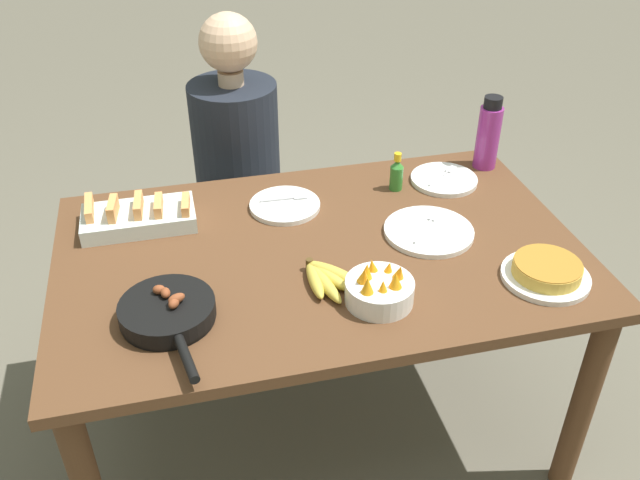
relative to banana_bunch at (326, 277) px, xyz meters
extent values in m
plane|color=#666051|center=(0.02, 0.16, -0.75)|extent=(14.00, 14.00, 0.00)
cube|color=brown|center=(0.02, 0.16, -0.04)|extent=(1.50, 0.94, 0.03)
cylinder|color=brown|center=(0.71, -0.25, -0.40)|extent=(0.07, 0.07, 0.70)
cylinder|color=brown|center=(-0.67, 0.57, -0.40)|extent=(0.07, 0.07, 0.70)
cylinder|color=brown|center=(0.71, 0.57, -0.40)|extent=(0.07, 0.07, 0.70)
ellipsoid|color=gold|center=(-0.03, 0.00, 0.00)|extent=(0.04, 0.16, 0.03)
ellipsoid|color=gold|center=(-0.01, -0.02, 0.00)|extent=(0.08, 0.20, 0.03)
ellipsoid|color=gold|center=(0.01, 0.01, 0.00)|extent=(0.11, 0.16, 0.04)
ellipsoid|color=gold|center=(0.02, 0.01, 0.00)|extent=(0.15, 0.16, 0.04)
cylinder|color=#4C3819|center=(-0.03, 0.07, 0.00)|extent=(0.02, 0.02, 0.04)
cube|color=silver|center=(-0.48, 0.41, 0.01)|extent=(0.33, 0.17, 0.05)
cube|color=#F29E56|center=(-0.62, 0.43, 0.05)|extent=(0.03, 0.13, 0.04)
cube|color=#F29E56|center=(-0.55, 0.40, 0.05)|extent=(0.03, 0.10, 0.05)
cube|color=#F29E56|center=(-0.47, 0.41, 0.05)|extent=(0.03, 0.11, 0.05)
cube|color=#F29E56|center=(-0.42, 0.40, 0.05)|extent=(0.03, 0.10, 0.04)
cube|color=#F29E56|center=(-0.34, 0.39, 0.05)|extent=(0.03, 0.10, 0.04)
cylinder|color=black|center=(-0.42, -0.05, -0.01)|extent=(0.24, 0.24, 0.01)
cylinder|color=black|center=(-0.42, -0.05, 0.01)|extent=(0.24, 0.24, 0.04)
cylinder|color=black|center=(-0.38, -0.24, 0.02)|extent=(0.05, 0.15, 0.02)
ellipsoid|color=brown|center=(-0.40, -0.07, 0.05)|extent=(0.04, 0.04, 0.03)
ellipsoid|color=brown|center=(-0.39, -0.06, 0.05)|extent=(0.05, 0.04, 0.03)
ellipsoid|color=brown|center=(-0.43, -0.01, 0.04)|extent=(0.04, 0.04, 0.03)
ellipsoid|color=brown|center=(-0.42, -0.02, 0.05)|extent=(0.03, 0.03, 0.02)
cylinder|color=white|center=(0.58, -0.12, -0.01)|extent=(0.24, 0.24, 0.02)
cylinder|color=gold|center=(0.58, -0.12, 0.02)|extent=(0.18, 0.18, 0.04)
cylinder|color=#AB7427|center=(0.58, -0.12, 0.03)|extent=(0.18, 0.18, 0.00)
cylinder|color=white|center=(0.52, 0.44, -0.01)|extent=(0.22, 0.22, 0.02)
cylinder|color=silver|center=(0.49, 0.44, 0.00)|extent=(0.10, 0.08, 0.01)
cube|color=silver|center=(0.56, 0.49, 0.00)|extent=(0.05, 0.05, 0.00)
cylinder|color=white|center=(0.36, 0.16, -0.01)|extent=(0.27, 0.27, 0.02)
cylinder|color=silver|center=(0.33, 0.15, 0.00)|extent=(0.10, 0.11, 0.01)
cube|color=silver|center=(0.39, 0.22, 0.00)|extent=(0.05, 0.05, 0.00)
cylinder|color=white|center=(-0.03, 0.41, -0.01)|extent=(0.22, 0.22, 0.02)
cylinder|color=silver|center=(-0.05, 0.43, 0.00)|extent=(0.11, 0.01, 0.01)
cube|color=silver|center=(0.02, 0.42, 0.00)|extent=(0.04, 0.02, 0.00)
cylinder|color=white|center=(0.12, -0.11, 0.01)|extent=(0.18, 0.18, 0.06)
cone|color=orange|center=(0.17, -0.11, 0.06)|extent=(0.03, 0.05, 0.06)
cone|color=orange|center=(0.15, -0.07, 0.06)|extent=(0.04, 0.04, 0.04)
cone|color=orange|center=(0.11, -0.05, 0.06)|extent=(0.04, 0.03, 0.05)
cone|color=orange|center=(0.09, -0.08, 0.06)|extent=(0.05, 0.05, 0.05)
cone|color=orange|center=(0.07, -0.10, 0.07)|extent=(0.04, 0.05, 0.06)
cone|color=orange|center=(0.07, -0.14, 0.06)|extent=(0.05, 0.05, 0.05)
cone|color=orange|center=(0.11, -0.14, 0.06)|extent=(0.03, 0.03, 0.04)
cone|color=orange|center=(0.15, -0.14, 0.06)|extent=(0.06, 0.06, 0.05)
cylinder|color=#992D89|center=(0.70, 0.51, 0.09)|extent=(0.08, 0.08, 0.22)
cylinder|color=black|center=(0.70, 0.51, 0.22)|extent=(0.06, 0.06, 0.04)
cylinder|color=#337F2D|center=(0.35, 0.44, 0.02)|extent=(0.04, 0.04, 0.08)
cone|color=#337F2D|center=(0.35, 0.44, 0.07)|extent=(0.04, 0.04, 0.02)
cylinder|color=gold|center=(0.35, 0.44, 0.10)|extent=(0.02, 0.02, 0.03)
cube|color=black|center=(-0.12, 0.90, -0.52)|extent=(0.35, 0.35, 0.45)
cylinder|color=#1E232D|center=(-0.12, 0.90, -0.05)|extent=(0.32, 0.32, 0.50)
cylinder|color=#DBB28E|center=(-0.12, 0.90, 0.23)|extent=(0.09, 0.09, 0.05)
sphere|color=#DBB28E|center=(-0.12, 0.90, 0.36)|extent=(0.20, 0.20, 0.20)
camera|label=1|loc=(-0.35, -1.39, 1.10)|focal=38.00mm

